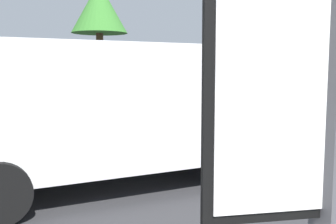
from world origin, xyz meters
TOP-DOWN VIEW (x-y plane):
  - ground_plane at (0.00, 0.00)m, footprint 80.00×80.00m
  - lane_marking_centre at (3.00, 0.00)m, footprint 28.00×0.16m
  - speed_limit_sign at (0.23, -5.94)m, footprint 0.53×0.13m
  - white_van at (1.26, -0.57)m, footprint 5.30×2.50m
  - car_blue_behind_van at (6.49, 2.73)m, footprint 4.73×2.43m
  - tree_left_verge at (3.12, 8.47)m, footprint 2.15×2.15m

SIDE VIEW (x-z plane):
  - ground_plane at x=0.00m, z-range 0.00..0.00m
  - lane_marking_centre at x=3.00m, z-range 0.00..0.01m
  - car_blue_behind_van at x=6.49m, z-range 0.01..1.58m
  - white_van at x=1.26m, z-range 0.17..2.37m
  - speed_limit_sign at x=0.23m, z-range 0.50..3.02m
  - tree_left_verge at x=3.12m, z-range 1.55..6.70m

